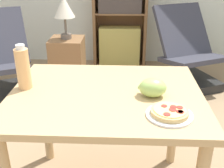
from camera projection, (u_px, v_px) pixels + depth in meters
name	position (u px, v px, depth m)	size (l,w,h in m)	color
dining_table	(106.00, 110.00, 1.53)	(1.02, 0.81, 0.72)	tan
pizza_on_plate	(170.00, 113.00, 1.26)	(0.21, 0.21, 0.04)	white
grape_bunch	(153.00, 88.00, 1.42)	(0.15, 0.11, 0.10)	#A8CC66
drink_bottle	(23.00, 68.00, 1.49)	(0.07, 0.07, 0.24)	#EFB270
lounge_chair_near	(1.00, 71.00, 2.92)	(0.83, 0.94, 0.88)	black
lounge_chair_far	(188.00, 62.00, 3.18)	(0.83, 0.94, 0.88)	black
bookshelf	(120.00, 17.00, 3.65)	(0.69, 0.30, 1.42)	brown
side_table	(68.00, 66.00, 3.01)	(0.34, 0.34, 0.60)	brown
table_lamp	(64.00, 9.00, 2.76)	(0.21, 0.21, 0.42)	#665B51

